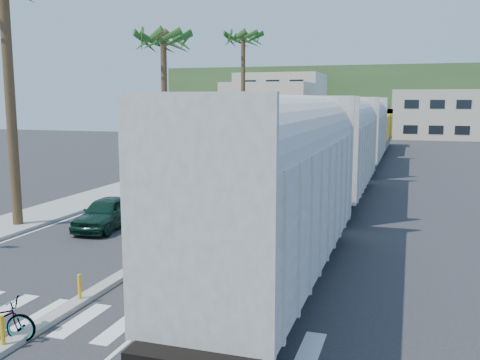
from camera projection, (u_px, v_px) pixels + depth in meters
name	position (u px, v px, depth m)	size (l,w,h in m)	color
ground	(100.00, 291.00, 16.04)	(140.00, 140.00, 0.00)	#28282B
sidewalk	(180.00, 171.00, 42.13)	(3.00, 90.00, 0.15)	gray
rails	(358.00, 174.00, 40.90)	(1.56, 100.00, 0.06)	black
median	(268.00, 186.00, 34.82)	(0.45, 60.00, 0.85)	gray
crosswalk	(58.00, 317.00, 14.15)	(14.00, 2.20, 0.01)	silver
lane_markings	(258.00, 176.00, 40.23)	(9.42, 90.00, 0.01)	silver
freight_train	(352.00, 142.00, 35.43)	(3.00, 60.94, 5.85)	#A9A69B
palm_trees	(170.00, 27.00, 38.22)	(3.50, 37.20, 13.75)	brown
buildings	(312.00, 107.00, 84.79)	(38.00, 27.00, 10.00)	beige
hillside	(368.00, 97.00, 109.32)	(80.00, 20.00, 12.00)	#385628
car_lead	(106.00, 213.00, 23.74)	(1.95, 4.23, 1.40)	black
car_second	(195.00, 188.00, 30.64)	(1.44, 4.05, 1.33)	black
car_third	(228.00, 174.00, 35.93)	(2.13, 5.02, 1.45)	black
car_rear	(237.00, 166.00, 41.09)	(2.27, 4.66, 1.28)	#9A9C9F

